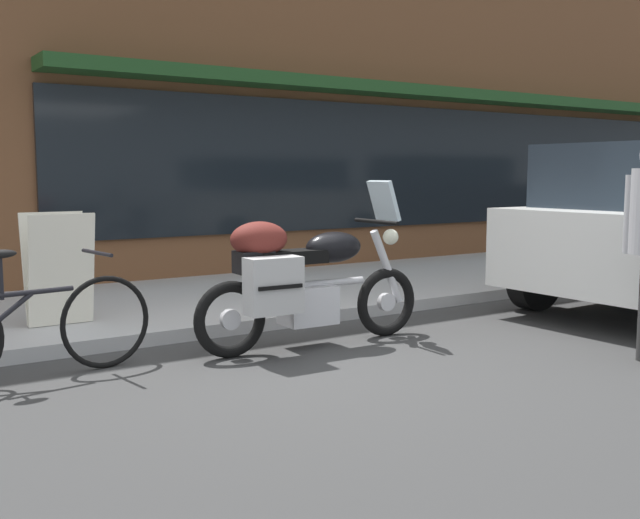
{
  "coord_description": "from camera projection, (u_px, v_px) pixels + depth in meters",
  "views": [
    {
      "loc": [
        -3.09,
        -4.67,
        1.44
      ],
      "look_at": [
        0.41,
        0.64,
        0.7
      ],
      "focal_mm": 41.46,
      "sensor_mm": 36.0,
      "label": 1
    }
  ],
  "objects": [
    {
      "name": "ground_plane",
      "position": [
        321.0,
        360.0,
        5.73
      ],
      "size": [
        80.0,
        80.0,
        0.0
      ],
      "primitive_type": "plane",
      "color": "#383838"
    },
    {
      "name": "storefront_building",
      "position": [
        460.0,
        49.0,
        11.91
      ],
      "size": [
        19.05,
        0.9,
        7.06
      ],
      "color": "brown",
      "rests_on": "ground_plane"
    },
    {
      "name": "touring_motorcycle",
      "position": [
        301.0,
        277.0,
        6.04
      ],
      "size": [
        2.13,
        0.64,
        1.38
      ],
      "color": "black",
      "rests_on": "ground_plane"
    },
    {
      "name": "parked_bicycle",
      "position": [
        32.0,
        328.0,
        5.11
      ],
      "size": [
        1.76,
        0.48,
        0.94
      ],
      "color": "black",
      "rests_on": "ground_plane"
    },
    {
      "name": "sandwich_board_sign",
      "position": [
        59.0,
        269.0,
        6.45
      ],
      "size": [
        0.55,
        0.42,
        0.98
      ],
      "color": "silver",
      "rests_on": "sidewalk_curb"
    }
  ]
}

